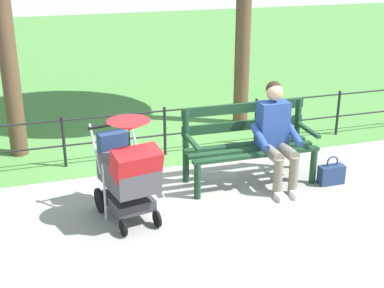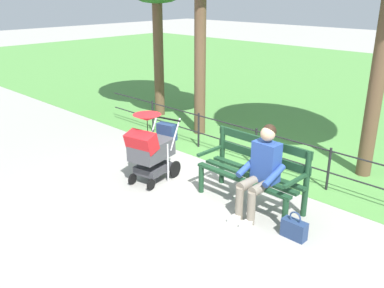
{
  "view_description": "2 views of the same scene",
  "coord_description": "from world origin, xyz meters",
  "px_view_note": "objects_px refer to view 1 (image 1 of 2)",
  "views": [
    {
      "loc": [
        1.75,
        5.49,
        2.83
      ],
      "look_at": [
        0.04,
        0.13,
        0.67
      ],
      "focal_mm": 49.71,
      "sensor_mm": 36.0,
      "label": 1
    },
    {
      "loc": [
        -3.91,
        4.44,
        2.93
      ],
      "look_at": [
        0.13,
        0.25,
        0.77
      ],
      "focal_mm": 38.77,
      "sensor_mm": 36.0,
      "label": 2
    }
  ],
  "objects_px": {
    "handbag": "(331,174)",
    "stroller": "(128,169)",
    "person_on_bench": "(276,133)",
    "park_bench": "(248,141)"
  },
  "relations": [
    {
      "from": "stroller",
      "to": "handbag",
      "type": "bearing_deg",
      "value": -176.86
    },
    {
      "from": "stroller",
      "to": "handbag",
      "type": "relative_size",
      "value": 3.11
    },
    {
      "from": "park_bench",
      "to": "person_on_bench",
      "type": "height_order",
      "value": "person_on_bench"
    },
    {
      "from": "person_on_bench",
      "to": "handbag",
      "type": "distance_m",
      "value": 0.9
    },
    {
      "from": "stroller",
      "to": "person_on_bench",
      "type": "bearing_deg",
      "value": -169.62
    },
    {
      "from": "park_bench",
      "to": "handbag",
      "type": "height_order",
      "value": "park_bench"
    },
    {
      "from": "handbag",
      "to": "stroller",
      "type": "bearing_deg",
      "value": 3.14
    },
    {
      "from": "park_bench",
      "to": "stroller",
      "type": "height_order",
      "value": "stroller"
    },
    {
      "from": "person_on_bench",
      "to": "handbag",
      "type": "bearing_deg",
      "value": 163.52
    },
    {
      "from": "person_on_bench",
      "to": "stroller",
      "type": "relative_size",
      "value": 1.11
    }
  ]
}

